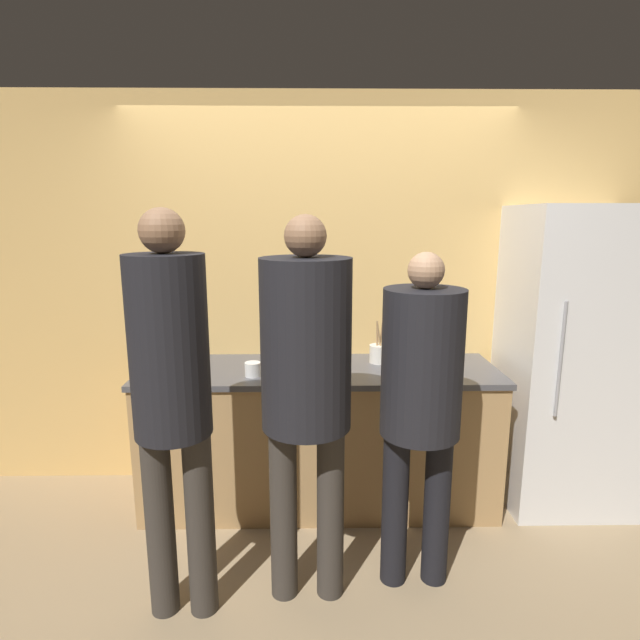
{
  "coord_description": "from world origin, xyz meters",
  "views": [
    {
      "loc": [
        -0.04,
        -2.61,
        1.82
      ],
      "look_at": [
        0.0,
        0.16,
        1.25
      ],
      "focal_mm": 28.0,
      "sensor_mm": 36.0,
      "label": 1
    }
  ],
  "objects_px": {
    "bottle_green": "(444,349)",
    "fruit_bowl": "(303,359)",
    "person_center": "(306,373)",
    "refrigerator": "(568,359)",
    "person_right": "(421,391)",
    "utensil_crock": "(379,353)",
    "bottle_clear": "(430,352)",
    "bottle_amber": "(417,365)",
    "cup_white": "(253,369)",
    "person_left": "(172,387)"
  },
  "relations": [
    {
      "from": "refrigerator",
      "to": "fruit_bowl",
      "type": "bearing_deg",
      "value": 177.68
    },
    {
      "from": "cup_white",
      "to": "utensil_crock",
      "type": "bearing_deg",
      "value": 19.21
    },
    {
      "from": "fruit_bowl",
      "to": "bottle_green",
      "type": "relative_size",
      "value": 1.29
    },
    {
      "from": "refrigerator",
      "to": "bottle_green",
      "type": "height_order",
      "value": "refrigerator"
    },
    {
      "from": "person_right",
      "to": "bottle_amber",
      "type": "xyz_separation_m",
      "value": [
        0.11,
        0.62,
        -0.06
      ]
    },
    {
      "from": "bottle_green",
      "to": "bottle_amber",
      "type": "relative_size",
      "value": 1.52
    },
    {
      "from": "bottle_amber",
      "to": "cup_white",
      "type": "xyz_separation_m",
      "value": [
        -0.98,
        -0.03,
        -0.01
      ]
    },
    {
      "from": "person_right",
      "to": "person_left",
      "type": "bearing_deg",
      "value": -170.57
    },
    {
      "from": "refrigerator",
      "to": "person_right",
      "type": "relative_size",
      "value": 1.13
    },
    {
      "from": "bottle_clear",
      "to": "bottle_green",
      "type": "xyz_separation_m",
      "value": [
        0.11,
        0.09,
        -0.01
      ]
    },
    {
      "from": "refrigerator",
      "to": "person_center",
      "type": "height_order",
      "value": "refrigerator"
    },
    {
      "from": "person_left",
      "to": "bottle_clear",
      "type": "xyz_separation_m",
      "value": [
        1.34,
        0.97,
        -0.11
      ]
    },
    {
      "from": "person_right",
      "to": "bottle_amber",
      "type": "distance_m",
      "value": 0.64
    },
    {
      "from": "person_center",
      "to": "person_right",
      "type": "distance_m",
      "value": 0.56
    },
    {
      "from": "bottle_clear",
      "to": "cup_white",
      "type": "xyz_separation_m",
      "value": [
        -1.09,
        -0.19,
        -0.05
      ]
    },
    {
      "from": "person_center",
      "to": "fruit_bowl",
      "type": "height_order",
      "value": "person_center"
    },
    {
      "from": "utensil_crock",
      "to": "bottle_amber",
      "type": "height_order",
      "value": "utensil_crock"
    },
    {
      "from": "person_right",
      "to": "cup_white",
      "type": "relative_size",
      "value": 18.01
    },
    {
      "from": "utensil_crock",
      "to": "cup_white",
      "type": "xyz_separation_m",
      "value": [
        -0.78,
        -0.27,
        -0.02
      ]
    },
    {
      "from": "person_right",
      "to": "bottle_green",
      "type": "bearing_deg",
      "value": 68.91
    },
    {
      "from": "utensil_crock",
      "to": "bottle_clear",
      "type": "bearing_deg",
      "value": -13.95
    },
    {
      "from": "cup_white",
      "to": "person_left",
      "type": "bearing_deg",
      "value": -107.97
    },
    {
      "from": "bottle_green",
      "to": "bottle_amber",
      "type": "distance_m",
      "value": 0.34
    },
    {
      "from": "bottle_clear",
      "to": "cup_white",
      "type": "height_order",
      "value": "bottle_clear"
    },
    {
      "from": "person_center",
      "to": "fruit_bowl",
      "type": "distance_m",
      "value": 0.93
    },
    {
      "from": "person_center",
      "to": "utensil_crock",
      "type": "xyz_separation_m",
      "value": [
        0.46,
        0.95,
        -0.17
      ]
    },
    {
      "from": "person_left",
      "to": "cup_white",
      "type": "xyz_separation_m",
      "value": [
        0.25,
        0.78,
        -0.16
      ]
    },
    {
      "from": "person_right",
      "to": "person_center",
      "type": "bearing_deg",
      "value": -170.93
    },
    {
      "from": "bottle_amber",
      "to": "person_right",
      "type": "bearing_deg",
      "value": -100.32
    },
    {
      "from": "person_center",
      "to": "cup_white",
      "type": "height_order",
      "value": "person_center"
    },
    {
      "from": "refrigerator",
      "to": "bottle_green",
      "type": "relative_size",
      "value": 8.79
    },
    {
      "from": "refrigerator",
      "to": "bottle_clear",
      "type": "height_order",
      "value": "refrigerator"
    },
    {
      "from": "utensil_crock",
      "to": "bottle_green",
      "type": "bearing_deg",
      "value": 2.13
    },
    {
      "from": "person_left",
      "to": "bottle_clear",
      "type": "height_order",
      "value": "person_left"
    },
    {
      "from": "person_right",
      "to": "refrigerator",
      "type": "bearing_deg",
      "value": 34.74
    },
    {
      "from": "fruit_bowl",
      "to": "bottle_amber",
      "type": "xyz_separation_m",
      "value": [
        0.69,
        -0.2,
        0.02
      ]
    },
    {
      "from": "utensil_crock",
      "to": "person_left",
      "type": "bearing_deg",
      "value": -134.55
    },
    {
      "from": "person_left",
      "to": "bottle_clear",
      "type": "distance_m",
      "value": 1.66
    },
    {
      "from": "utensil_crock",
      "to": "fruit_bowl",
      "type": "bearing_deg",
      "value": -175.55
    },
    {
      "from": "person_right",
      "to": "cup_white",
      "type": "xyz_separation_m",
      "value": [
        -0.87,
        0.59,
        -0.07
      ]
    },
    {
      "from": "bottle_amber",
      "to": "cup_white",
      "type": "bearing_deg",
      "value": -178.19
    },
    {
      "from": "bottle_green",
      "to": "fruit_bowl",
      "type": "bearing_deg",
      "value": -176.63
    },
    {
      "from": "fruit_bowl",
      "to": "bottle_clear",
      "type": "relative_size",
      "value": 1.2
    },
    {
      "from": "person_right",
      "to": "bottle_clear",
      "type": "distance_m",
      "value": 0.82
    },
    {
      "from": "person_center",
      "to": "cup_white",
      "type": "distance_m",
      "value": 0.78
    },
    {
      "from": "person_center",
      "to": "bottle_green",
      "type": "xyz_separation_m",
      "value": [
        0.88,
        0.97,
        -0.15
      ]
    },
    {
      "from": "bottle_green",
      "to": "utensil_crock",
      "type": "bearing_deg",
      "value": -177.87
    },
    {
      "from": "person_center",
      "to": "bottle_clear",
      "type": "height_order",
      "value": "person_center"
    },
    {
      "from": "person_left",
      "to": "cup_white",
      "type": "distance_m",
      "value": 0.83
    },
    {
      "from": "bottle_clear",
      "to": "bottle_green",
      "type": "relative_size",
      "value": 1.08
    }
  ]
}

